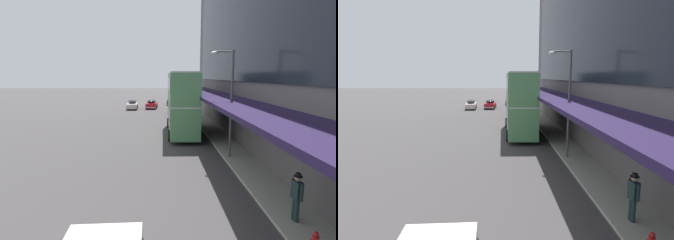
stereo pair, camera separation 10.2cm
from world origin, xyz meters
TOP-DOWN VIEW (x-y plane):
  - transit_bus_kerbside_front at (3.78, 22.70)m, footprint 2.73×9.48m
  - sedan_trailing_mid at (3.96, 31.42)m, footprint 1.83×4.90m
  - sedan_second_mid at (3.82, 38.64)m, footprint 1.99×5.09m
  - sedan_lead_mid at (0.23, 43.07)m, footprint 2.02×4.71m
  - sedan_oncoming_rear at (3.89, 48.67)m, footprint 1.96×5.04m
  - sedan_oncoming_front at (-3.01, 42.28)m, footprint 1.96×4.63m
  - pedestrian_at_kerb at (6.79, 6.95)m, footprint 0.33×0.62m
  - street_lamp at (6.21, 14.84)m, footprint 1.50×0.28m

SIDE VIEW (x-z plane):
  - sedan_oncoming_front at x=-3.01m, z-range -0.01..1.52m
  - sedan_lead_mid at x=0.23m, z-range -0.01..1.52m
  - sedan_trailing_mid at x=3.96m, z-range 0.00..1.52m
  - sedan_oncoming_rear at x=3.89m, z-range -0.01..1.54m
  - sedan_second_mid at x=3.82m, z-range -0.02..1.60m
  - pedestrian_at_kerb at x=6.79m, z-range 0.25..2.11m
  - transit_bus_kerbside_front at x=3.78m, z-range 0.24..6.10m
  - street_lamp at x=6.21m, z-range 0.72..7.68m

